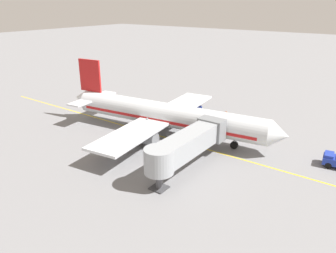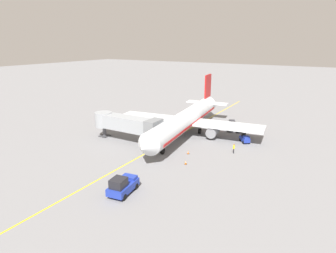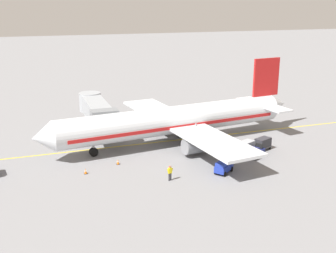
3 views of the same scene
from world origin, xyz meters
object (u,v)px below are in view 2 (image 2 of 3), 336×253
at_px(parked_airliner, 186,119).
at_px(baggage_tug_lead, 238,128).
at_px(jet_bridge, 126,123).
at_px(baggage_cart_second_in_train, 232,123).
at_px(pushback_tractor, 122,185).
at_px(safety_cone_nose_left, 188,152).
at_px(baggage_tug_trailing, 245,139).
at_px(safety_cone_nose_right, 186,163).
at_px(baggage_cart_front, 230,127).
at_px(ground_crew_wing_walker, 234,148).

xyz_separation_m(parked_airliner, baggage_tug_lead, (-8.46, -7.31, -2.47)).
distance_m(parked_airliner, jet_bridge, 12.14).
bearing_deg(jet_bridge, baggage_cart_second_in_train, -126.83).
relative_size(pushback_tractor, safety_cone_nose_left, 7.90).
bearing_deg(baggage_tug_trailing, baggage_tug_lead, -62.30).
relative_size(pushback_tractor, safety_cone_nose_right, 7.90).
bearing_deg(parked_airliner, baggage_tug_trailing, -173.33).
bearing_deg(baggage_cart_front, pushback_tractor, 85.37).
bearing_deg(pushback_tractor, safety_cone_nose_left, -93.58).
bearing_deg(baggage_cart_front, jet_bridge, 48.05).
height_order(parked_airliner, baggage_cart_front, parked_airliner).
xyz_separation_m(ground_crew_wing_walker, safety_cone_nose_right, (4.83, 8.24, -0.66)).
bearing_deg(pushback_tractor, baggage_cart_second_in_train, -93.57).
bearing_deg(baggage_tug_trailing, safety_cone_nose_right, 71.47).
xyz_separation_m(baggage_tug_trailing, baggage_cart_second_in_train, (5.31, -8.26, 0.24)).
bearing_deg(jet_bridge, pushback_tractor, 127.16).
relative_size(jet_bridge, safety_cone_nose_right, 24.45).
bearing_deg(safety_cone_nose_right, baggage_tug_lead, -94.87).
bearing_deg(ground_crew_wing_walker, safety_cone_nose_right, 59.62).
bearing_deg(ground_crew_wing_walker, baggage_cart_second_in_train, -70.13).
bearing_deg(safety_cone_nose_left, jet_bridge, 0.42).
relative_size(jet_bridge, safety_cone_nose_left, 24.45).
distance_m(parked_airliner, baggage_cart_front, 9.91).
relative_size(baggage_cart_front, safety_cone_nose_right, 4.97).
bearing_deg(jet_bridge, parked_airliner, -130.31).
distance_m(baggage_tug_lead, safety_cone_nose_right, 20.58).
xyz_separation_m(jet_bridge, baggage_cart_second_in_train, (-14.14, -18.87, -2.51)).
distance_m(baggage_tug_lead, ground_crew_wing_walker, 12.64).
distance_m(pushback_tractor, baggage_tug_trailing, 27.44).
height_order(baggage_tug_trailing, baggage_cart_front, baggage_tug_trailing).
distance_m(parked_airliner, safety_cone_nose_left, 10.88).
bearing_deg(parked_airliner, jet_bridge, 49.69).
xyz_separation_m(safety_cone_nose_left, safety_cone_nose_right, (-1.60, 4.03, 0.00)).
bearing_deg(baggage_cart_second_in_train, ground_crew_wing_walker, 109.87).
relative_size(parked_airliner, baggage_cart_second_in_train, 12.73).
xyz_separation_m(baggage_tug_trailing, baggage_cart_front, (4.88, -5.59, 0.24)).
xyz_separation_m(baggage_cart_front, safety_cone_nose_right, (-0.01, 20.13, -0.66)).
relative_size(safety_cone_nose_left, safety_cone_nose_right, 1.00).
xyz_separation_m(pushback_tractor, baggage_tug_lead, (-4.34, -32.36, -0.39)).
relative_size(baggage_cart_front, baggage_cart_second_in_train, 1.00).
height_order(baggage_tug_trailing, safety_cone_nose_right, baggage_tug_trailing).
bearing_deg(baggage_cart_second_in_train, baggage_cart_front, 99.05).
height_order(jet_bridge, safety_cone_nose_right, jet_bridge).
height_order(jet_bridge, baggage_tug_trailing, jet_bridge).
xyz_separation_m(jet_bridge, pushback_tractor, (-11.97, 15.79, -2.36)).
height_order(baggage_tug_lead, safety_cone_nose_left, baggage_tug_lead).
height_order(parked_airliner, ground_crew_wing_walker, parked_airliner).
bearing_deg(baggage_cart_front, safety_cone_nose_left, 84.34).
bearing_deg(parked_airliner, pushback_tractor, 99.33).
bearing_deg(baggage_cart_front, baggage_tug_lead, -168.08).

